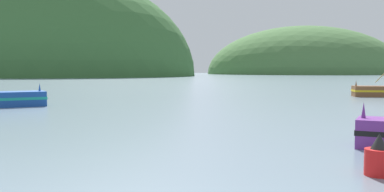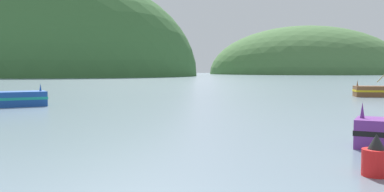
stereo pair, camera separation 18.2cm
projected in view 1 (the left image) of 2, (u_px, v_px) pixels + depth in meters
name	position (u px, v px, depth m)	size (l,w,h in m)	color
hill_far_center	(304.00, 74.00, 253.01)	(111.25, 89.00, 55.13)	#47703D
hill_mid_left	(47.00, 76.00, 195.42)	(132.42, 105.94, 92.80)	#386633
channel_buoy	(379.00, 159.00, 13.98)	(0.89, 0.89, 1.36)	red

